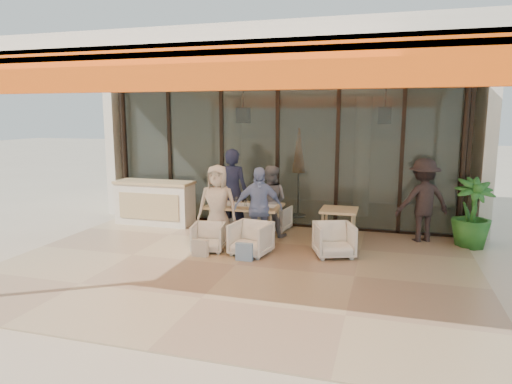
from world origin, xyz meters
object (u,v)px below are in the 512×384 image
(chair_near_right, at_px, (251,237))
(side_table, at_px, (339,214))
(chair_near_left, at_px, (208,236))
(host_counter, at_px, (155,203))
(diner_navy, at_px, (232,191))
(diner_cream, at_px, (217,205))
(diner_periwinkle, at_px, (258,208))
(side_chair, at_px, (334,238))
(chair_far_right, at_px, (276,217))
(diner_grey, at_px, (270,201))
(dining_table, at_px, (244,208))
(standing_woman, at_px, (423,201))
(chair_far_left, at_px, (240,214))
(potted_palm, at_px, (472,213))

(chair_near_right, height_order, side_table, side_table)
(chair_near_left, bearing_deg, host_counter, 129.75)
(diner_navy, bearing_deg, chair_near_left, 90.80)
(diner_cream, height_order, diner_periwinkle, diner_cream)
(diner_cream, relative_size, side_chair, 2.31)
(chair_far_right, distance_m, diner_grey, 0.67)
(host_counter, bearing_deg, side_table, -7.24)
(dining_table, xyz_separation_m, chair_far_right, (0.43, 0.94, -0.38))
(host_counter, distance_m, side_table, 4.37)
(chair_far_right, relative_size, side_table, 0.83)
(side_chair, relative_size, standing_woman, 0.41)
(chair_far_right, xyz_separation_m, diner_periwinkle, (0.00, -1.40, 0.48))
(diner_cream, bearing_deg, standing_woman, 13.26)
(chair_far_right, bearing_deg, host_counter, 13.16)
(diner_periwinkle, bearing_deg, side_table, 1.01)
(chair_far_left, height_order, standing_woman, standing_woman)
(chair_far_left, height_order, diner_navy, diner_navy)
(chair_near_left, height_order, side_chair, side_chair)
(dining_table, relative_size, chair_far_right, 2.41)
(chair_far_left, distance_m, diner_navy, 0.79)
(host_counter, height_order, diner_cream, diner_cream)
(diner_cream, relative_size, standing_woman, 0.94)
(diner_cream, distance_m, side_chair, 2.37)
(chair_far_right, xyz_separation_m, potted_palm, (3.97, -0.17, 0.37))
(diner_navy, distance_m, potted_palm, 4.83)
(host_counter, relative_size, diner_grey, 1.22)
(diner_cream, distance_m, potted_palm, 4.97)
(chair_near_left, xyz_separation_m, potted_palm, (4.81, 1.73, 0.38))
(chair_far_right, height_order, diner_navy, diner_navy)
(chair_near_left, bearing_deg, diner_periwinkle, 19.63)
(chair_far_right, height_order, chair_near_right, chair_near_right)
(chair_far_left, xyz_separation_m, side_table, (2.32, -0.82, 0.32))
(chair_near_right, bearing_deg, diner_navy, 130.57)
(diner_periwinkle, bearing_deg, potted_palm, -3.20)
(host_counter, relative_size, dining_table, 1.23)
(host_counter, xyz_separation_m, diner_periwinkle, (2.85, -1.13, 0.26))
(diner_navy, xyz_separation_m, diner_grey, (0.84, 0.00, -0.17))
(chair_far_left, relative_size, chair_far_right, 1.04)
(chair_near_left, bearing_deg, diner_navy, 78.87)
(diner_cream, bearing_deg, chair_far_left, 84.12)
(host_counter, bearing_deg, chair_near_left, -39.12)
(dining_table, xyz_separation_m, potted_palm, (4.40, 0.78, -0.01))
(chair_near_right, distance_m, side_table, 1.86)
(chair_far_right, distance_m, diner_navy, 1.16)
(dining_table, distance_m, diner_periwinkle, 0.63)
(chair_near_left, bearing_deg, chair_near_right, -11.13)
(chair_near_right, relative_size, side_chair, 0.99)
(chair_near_right, distance_m, diner_cream, 1.08)
(dining_table, xyz_separation_m, diner_periwinkle, (0.43, -0.46, 0.11))
(diner_navy, bearing_deg, diner_grey, -179.20)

